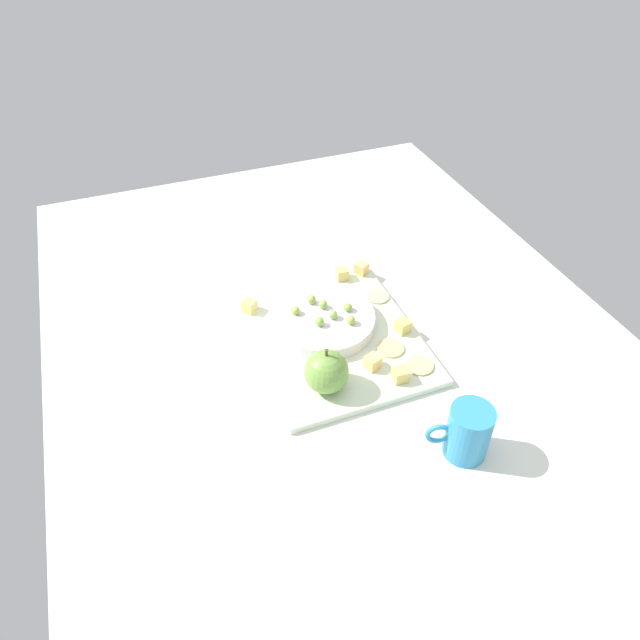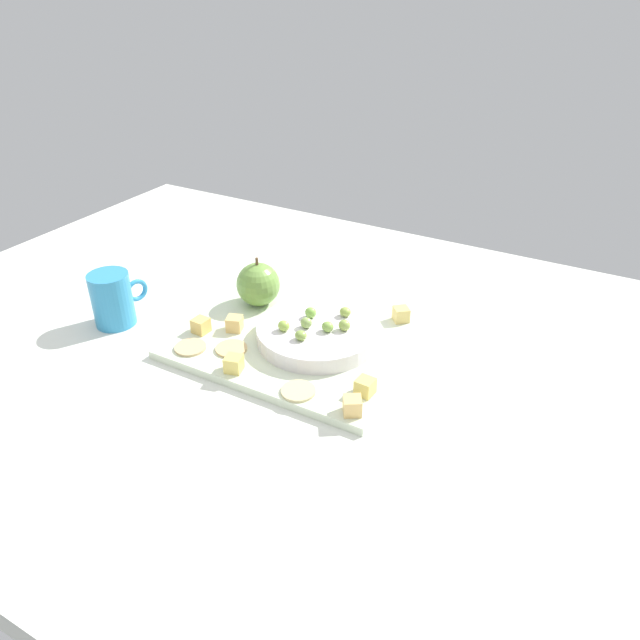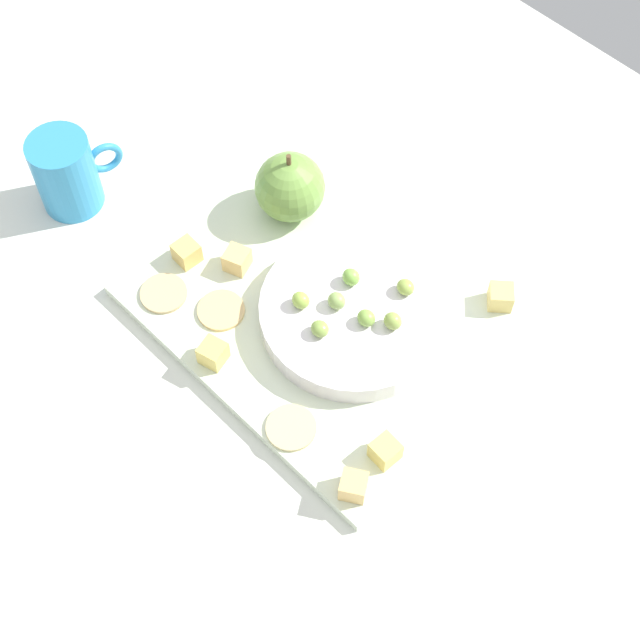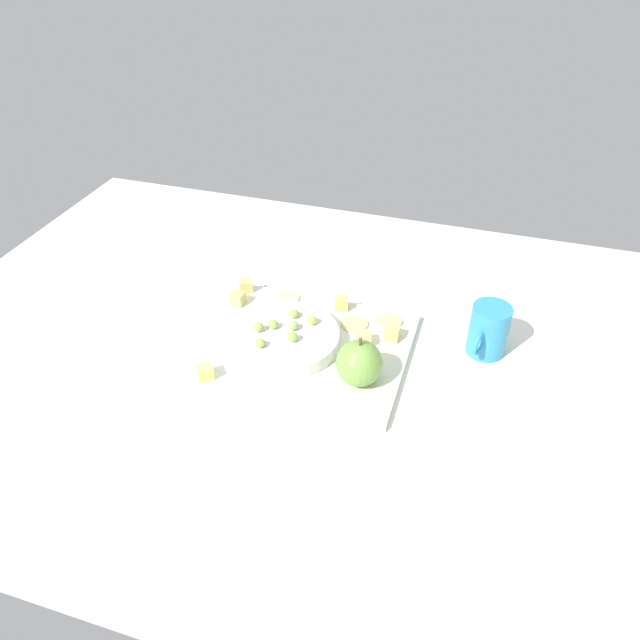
{
  "view_description": "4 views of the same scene",
  "coord_description": "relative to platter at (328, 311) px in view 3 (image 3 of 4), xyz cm",
  "views": [
    {
      "loc": [
        -71.9,
        31.42,
        77.67
      ],
      "look_at": [
        2.9,
        3.0,
        7.62
      ],
      "focal_mm": 32.79,
      "sensor_mm": 36.0,
      "label": 1
    },
    {
      "loc": [
        42.55,
        -66.63,
        55.96
      ],
      "look_at": [
        3.85,
        2.59,
        8.37
      ],
      "focal_mm": 33.63,
      "sensor_mm": 36.0,
      "label": 2
    },
    {
      "loc": [
        37.18,
        -36.24,
        88.3
      ],
      "look_at": [
        2.5,
        -1.63,
        7.49
      ],
      "focal_mm": 54.39,
      "sensor_mm": 36.0,
      "label": 3
    },
    {
      "loc": [
        -26.86,
        79.27,
        72.55
      ],
      "look_at": [
        -1.82,
        -0.72,
        9.71
      ],
      "focal_mm": 35.02,
      "sensor_mm": 36.0,
      "label": 4
    }
  ],
  "objects": [
    {
      "name": "table",
      "position": [
        -1.03,
        -1.02,
        -2.56
      ],
      "size": [
        143.38,
        103.56,
        3.79
      ],
      "primitive_type": "cube",
      "color": "silver",
      "rests_on": "ground"
    },
    {
      "name": "platter",
      "position": [
        0.0,
        0.0,
        0.0
      ],
      "size": [
        36.15,
        29.05,
        1.34
      ],
      "primitive_type": "cube",
      "color": "silver",
      "rests_on": "table"
    },
    {
      "name": "serving_dish",
      "position": [
        2.8,
        0.88,
        1.94
      ],
      "size": [
        18.98,
        18.98,
        2.55
      ],
      "primitive_type": "cylinder",
      "color": "white",
      "rests_on": "platter"
    },
    {
      "name": "apple_whole",
      "position": [
        -11.71,
        6.05,
        4.39
      ],
      "size": [
        7.44,
        7.44,
        7.44
      ],
      "primitive_type": "sphere",
      "color": "#729F44",
      "rests_on": "platter"
    },
    {
      "name": "apple_stem",
      "position": [
        -11.71,
        6.05,
        8.71
      ],
      "size": [
        0.5,
        0.5,
        1.2
      ],
      "primitive_type": "cylinder",
      "color": "brown",
      "rests_on": "apple_whole"
    },
    {
      "name": "cheese_cube_0",
      "position": [
        15.42,
        -12.32,
        1.85
      ],
      "size": [
        3.26,
        3.26,
        2.36
      ],
      "primitive_type": "cube",
      "rotation": [
        0.0,
        0.0,
        0.56
      ],
      "color": "#F4C673",
      "rests_on": "platter"
    },
    {
      "name": "cheese_cube_1",
      "position": [
        -3.71,
        -12.15,
        1.85
      ],
      "size": [
        2.88,
        2.88,
        2.36
      ],
      "primitive_type": "cube",
      "rotation": [
        0.0,
        0.0,
        0.25
      ],
      "color": "#EED366",
      "rests_on": "platter"
    },
    {
      "name": "cheese_cube_2",
      "position": [
        11.87,
        12.66,
        1.85
      ],
      "size": [
        3.34,
        3.34,
        2.36
      ],
      "primitive_type": "cube",
      "rotation": [
        0.0,
        0.0,
        0.72
      ],
      "color": "#EECF71",
      "rests_on": "platter"
    },
    {
      "name": "cheese_cube_3",
      "position": [
        -10.22,
        -3.06,
        1.85
      ],
      "size": [
        3.03,
        3.03,
        2.36
      ],
      "primitive_type": "cube",
      "rotation": [
        0.0,
        0.0,
        0.35
      ],
      "color": "#F1C676",
      "rests_on": "platter"
    },
    {
      "name": "cheese_cube_4",
      "position": [
        -14.56,
        -6.15,
        1.85
      ],
      "size": [
        2.48,
        2.48,
        2.36
      ],
      "primitive_type": "cube",
      "rotation": [
        0.0,
        0.0,
        1.52
      ],
      "color": "#ECC467",
      "rests_on": "platter"
    },
    {
      "name": "cheese_cube_5",
      "position": [
        15.12,
        -7.82,
        1.85
      ],
      "size": [
        2.52,
        2.52,
        2.36
      ],
      "primitive_type": "cube",
      "rotation": [
        0.0,
        0.0,
        1.5
      ],
      "color": "#E7D16B",
      "rests_on": "platter"
    },
    {
      "name": "cracker_0",
      "position": [
        -12.97,
        -10.77,
        0.87
      ],
      "size": [
        4.81,
        4.81,
        0.4
      ],
      "primitive_type": "cylinder",
      "color": "#D1B680",
      "rests_on": "platter"
    },
    {
      "name": "cracker_1",
      "position": [
        -7.32,
        -7.99,
        0.87
      ],
      "size": [
        4.81,
        4.81,
        0.4
      ],
      "primitive_type": "cylinder",
      "color": "#E3BE7C",
      "rests_on": "platter"
    },
    {
      "name": "cracker_2",
      "position": [
        7.0,
        -12.0,
        0.87
      ],
      "size": [
        4.81,
        4.81,
        0.4
      ],
      "primitive_type": "cylinder",
      "color": "beige",
      "rests_on": "platter"
    },
    {
      "name": "grape_0",
      "position": [
        -0.85,
        -2.82,
        4.06
      ],
      "size": [
        1.85,
        1.66,
        1.68
      ],
      "primitive_type": "ellipsoid",
      "color": "#9FC44D",
      "rests_on": "serving_dish"
    },
    {
      "name": "grape_1",
      "position": [
        0.57,
        2.6,
        4.09
      ],
      "size": [
        1.85,
        1.66,
        1.74
      ],
      "primitive_type": "ellipsoid",
      "color": "#88C04E",
      "rests_on": "serving_dish"
    },
    {
      "name": "grape_2",
      "position": [
        5.15,
        5.6,
        3.98
      ],
      "size": [
        1.85,
        1.66,
        1.53
      ],
      "primitive_type": "ellipsoid",
      "color": "#9CB84E",
      "rests_on": "serving_dish"
    },
    {
      "name": "grape_3",
      "position": [
        4.89,
        0.25,
        4.02
      ],
      "size": [
        1.85,
        1.66,
        1.61
      ],
      "primitive_type": "ellipsoid",
      "color": "#8BB74D",
      "rests_on": "serving_dish"
    },
    {
      "name": "grape_4",
      "position": [
        2.56,
        -3.75,
        3.96
      ],
      "size": [
        1.85,
        1.66,
        1.49
      ],
      "primitive_type": "ellipsoid",
      "color": "#8DAF4D",
      "rests_on": "serving_dish"
    },
    {
      "name": "grape_5",
      "position": [
        6.96,
        1.79,
        4.08
      ],
      "size": [
        1.85,
        1.66,
        1.73
      ],
      "primitive_type": "ellipsoid",
      "color": "#99B650",
      "rests_on": "serving_dish"
    },
    {
      "name": "grape_6",
      "position": [
        1.51,
        -0.39,
        4.07
      ],
      "size": [
        1.85,
        1.66,
        1.7
      ],
      "primitive_type": "ellipsoid",
      "color": "#96B85F",
      "rests_on": "serving_dish"
    },
    {
      "name": "cup",
      "position": [
        -30.19,
        -9.17,
        3.89
      ],
      "size": [
        6.62,
        9.67,
        9.12
      ],
      "color": "#318DC1",
      "rests_on": "table"
    }
  ]
}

